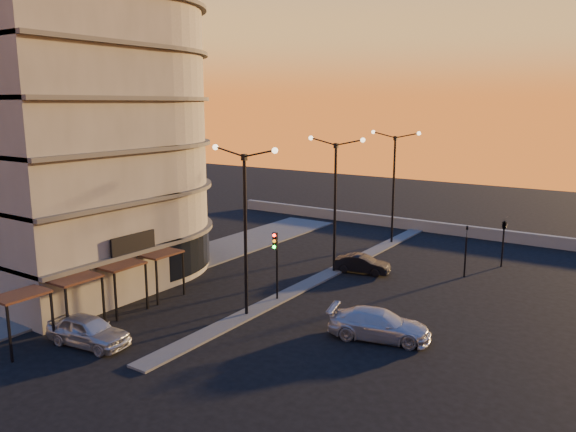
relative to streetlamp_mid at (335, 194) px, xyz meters
The scene contains 14 objects.
ground 11.46m from the streetlamp_mid, 90.00° to the right, with size 120.00×120.00×0.00m, color black.
sidewalk_west 13.30m from the streetlamp_mid, 150.26° to the right, with size 5.00×40.00×0.12m, color #474745.
median 5.53m from the streetlamp_mid, 90.00° to the left, with size 1.20×36.00×0.12m, color #474745.
parapet 16.91m from the streetlamp_mid, 82.87° to the left, with size 44.00×0.50×1.00m, color gray.
building 18.31m from the streetlamp_mid, 144.54° to the right, with size 14.35×17.08×25.00m.
streetlamp_near 10.00m from the streetlamp_mid, 90.00° to the right, with size 4.32×0.32×9.51m.
streetlamp_mid is the anchor object (origin of this frame).
streetlamp_far 10.00m from the streetlamp_mid, 90.00° to the left, with size 4.32×0.32×9.51m.
traffic_light_main 7.62m from the streetlamp_mid, 90.00° to the right, with size 0.28×0.44×4.25m.
signal_east_a 9.67m from the streetlamp_mid, 26.57° to the left, with size 0.13×0.16×3.60m.
signal_east_b 12.67m from the streetlamp_mid, 40.10° to the left, with size 0.42×1.99×3.60m.
car_hatchback 18.53m from the streetlamp_mid, 103.05° to the right, with size 1.78×4.43×1.51m, color #AAACB1.
car_sedan 5.34m from the streetlamp_mid, 28.56° to the left, with size 1.34×3.85×1.27m, color black.
car_wagon 12.47m from the streetlamp_mid, 49.29° to the right, with size 2.09×5.15×1.49m, color #B1B2B9.
Camera 1 is at (18.56, -23.44, 11.71)m, focal length 35.00 mm.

